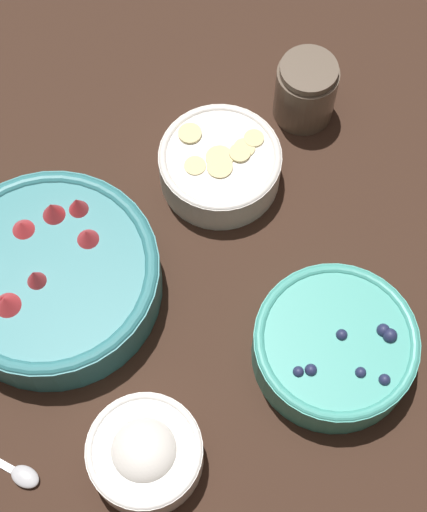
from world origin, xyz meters
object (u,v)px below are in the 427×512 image
bowl_strawberries (50,275)px  jar_chocolate (305,92)px  bowl_bananas (220,164)px  bowl_cream (145,453)px  bowl_blueberries (335,346)px

bowl_strawberries → jar_chocolate: bearing=10.1°
bowl_bananas → bowl_strawberries: bearing=-171.7°
bowl_bananas → bowl_cream: bearing=-132.4°
jar_chocolate → bowl_blueberries: bearing=-116.4°
jar_chocolate → bowl_cream: bearing=-142.2°
bowl_bananas → jar_chocolate: bearing=13.0°
bowl_bananas → bowl_blueberries: bearing=-91.2°
bowl_bananas → bowl_cream: bowl_cream is taller
bowl_bananas → bowl_cream: (-0.24, -0.26, -0.00)m
bowl_strawberries → bowl_cream: (0.00, -0.23, -0.01)m
bowl_blueberries → bowl_cream: bearing=-179.9°
bowl_strawberries → bowl_bananas: bowl_strawberries is taller
bowl_bananas → bowl_cream: size_ratio=1.22×
bowl_cream → bowl_strawberries: bearing=90.2°
bowl_blueberries → jar_chocolate: jar_chocolate is taller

